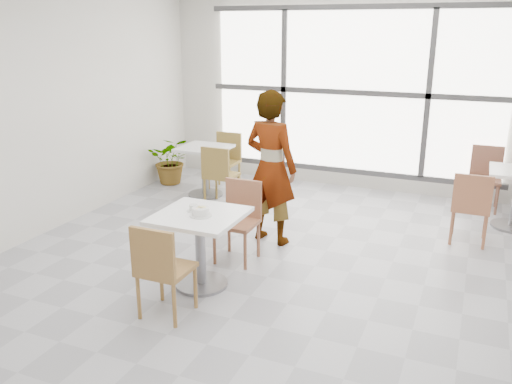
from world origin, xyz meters
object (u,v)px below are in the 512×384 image
at_px(person, 271,168).
at_px(bg_chair_right_far, 485,173).
at_px(oatmeal_bowl, 201,212).
at_px(bg_table_left, 205,164).
at_px(chair_near, 161,266).
at_px(bg_chair_left_near, 219,172).
at_px(bg_chair_left_far, 226,157).
at_px(bg_chair_right_near, 471,204).
at_px(coffee_cup, 194,208).
at_px(main_table, 200,236).
at_px(chair_far, 240,215).
at_px(plant_left, 172,160).

relative_size(person, bg_chair_right_far, 2.06).
distance_m(oatmeal_bowl, bg_table_left, 3.02).
height_order(chair_near, bg_chair_left_near, same).
relative_size(oatmeal_bowl, bg_chair_left_far, 0.24).
xyz_separation_m(oatmeal_bowl, person, (0.16, 1.38, 0.10)).
bearing_deg(bg_chair_right_far, bg_table_left, -165.15).
xyz_separation_m(oatmeal_bowl, bg_chair_right_near, (2.34, 2.18, -0.29)).
xyz_separation_m(person, bg_chair_right_far, (2.31, 2.30, -0.40)).
relative_size(coffee_cup, bg_chair_left_far, 0.18).
height_order(main_table, bg_chair_right_far, bg_chair_right_far).
relative_size(oatmeal_bowl, coffee_cup, 1.32).
relative_size(chair_far, bg_chair_left_near, 1.00).
xyz_separation_m(chair_far, coffee_cup, (-0.16, -0.71, 0.28)).
bearing_deg(oatmeal_bowl, bg_chair_left_near, 113.08).
bearing_deg(bg_chair_right_near, chair_far, 31.04).
distance_m(chair_near, chair_far, 1.43).
height_order(main_table, chair_near, chair_near).
bearing_deg(oatmeal_bowl, bg_chair_right_far, 56.11).
distance_m(chair_near, bg_chair_right_far, 5.00).
bearing_deg(chair_near, main_table, -91.15).
bearing_deg(oatmeal_bowl, bg_chair_right_near, 43.06).
bearing_deg(bg_chair_left_near, oatmeal_bowl, 113.08).
bearing_deg(person, plant_left, -22.97).
bearing_deg(chair_far, bg_chair_right_near, 31.04).
relative_size(oatmeal_bowl, bg_table_left, 0.28).
bearing_deg(bg_chair_left_far, bg_chair_right_near, -14.79).
height_order(oatmeal_bowl, coffee_cup, oatmeal_bowl).
bearing_deg(bg_chair_right_near, coffee_cup, 40.41).
distance_m(main_table, bg_chair_right_far, 4.42).
relative_size(bg_table_left, bg_chair_left_near, 0.86).
xyz_separation_m(person, bg_chair_left_near, (-1.14, 0.90, -0.40)).
distance_m(person, bg_chair_right_far, 3.28).
xyz_separation_m(chair_far, oatmeal_bowl, (-0.03, -0.80, 0.29)).
relative_size(chair_far, bg_chair_right_near, 1.00).
xyz_separation_m(coffee_cup, plant_left, (-2.08, 2.92, -0.39)).
relative_size(coffee_cup, plant_left, 0.21).
distance_m(coffee_cup, bg_chair_left_near, 2.37).
bearing_deg(oatmeal_bowl, bg_chair_left_far, 112.15).
distance_m(oatmeal_bowl, plant_left, 3.75).
height_order(oatmeal_bowl, bg_chair_right_far, bg_chair_right_far).
bearing_deg(bg_chair_right_far, chair_far, -130.21).
bearing_deg(bg_chair_right_far, coffee_cup, -125.86).
xyz_separation_m(bg_chair_right_near, plant_left, (-4.54, 0.83, -0.11)).
height_order(bg_chair_left_far, bg_chair_right_far, same).
xyz_separation_m(coffee_cup, person, (0.29, 1.30, 0.12)).
distance_m(person, bg_chair_left_near, 1.50).
relative_size(oatmeal_bowl, bg_chair_left_near, 0.24).
bearing_deg(main_table, bg_chair_left_near, 112.59).
bearing_deg(bg_chair_left_near, person, 141.69).
distance_m(chair_far, plant_left, 3.15).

